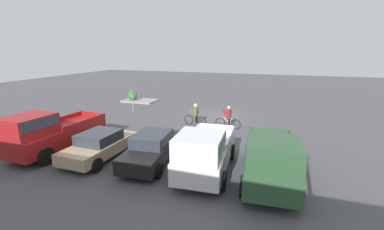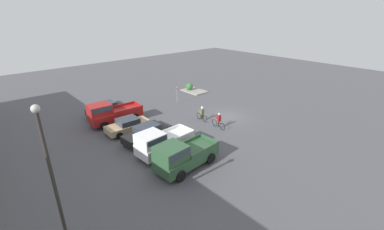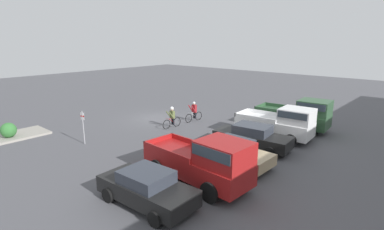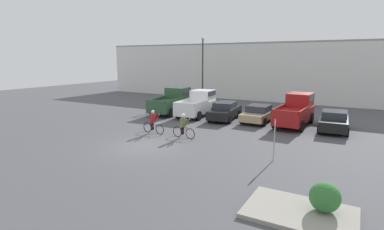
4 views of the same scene
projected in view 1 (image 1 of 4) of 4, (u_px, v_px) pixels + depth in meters
The scene contains 12 objects.
ground_plane at pixel (218, 117), 21.43m from camera, with size 80.00×80.00×0.00m, color #4C4C51.
pickup_truck_0 at pixel (271, 159), 10.26m from camera, with size 2.51×5.27×2.35m.
pickup_truck_1 at pixel (205, 151), 11.26m from camera, with size 2.42×5.08×2.22m.
sedan_0 at pixel (152, 148), 12.69m from camera, with size 2.29×4.77×1.50m.
sedan_1 at pixel (100, 145), 13.20m from camera, with size 2.09×4.30×1.39m.
pickup_truck_2 at pixel (49, 132), 13.57m from camera, with size 2.35×5.48×2.38m.
sedan_2 at pixel (25, 132), 15.26m from camera, with size 2.13×4.31×1.45m.
cyclist_0 at pixel (195, 114), 18.95m from camera, with size 1.74×0.49×1.65m.
cyclist_1 at pixel (228, 117), 18.15m from camera, with size 1.85×0.49×1.64m.
fire_lane_sign at pixel (132, 99), 22.28m from camera, with size 0.08×0.30×2.15m.
curb_island at pixel (140, 101), 27.78m from camera, with size 3.51×2.43×0.15m, color gray.
shrub at pixel (133, 96), 27.54m from camera, with size 1.00×1.00×1.00m.
Camera 1 is at (-4.67, 20.30, 5.48)m, focal length 24.00 mm.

